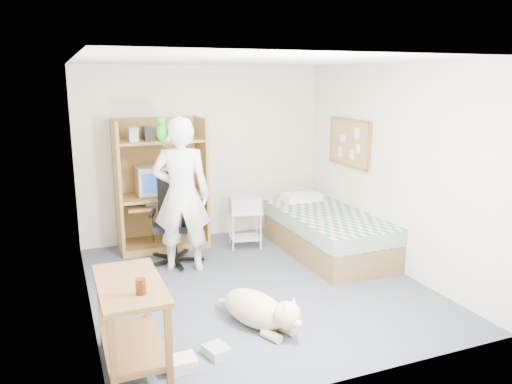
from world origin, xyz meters
The scene contains 21 objects.
floor centered at (0.00, 0.00, 0.00)m, with size 4.00×4.00×0.00m, color #424B59.
wall_back centered at (0.00, 2.00, 1.25)m, with size 3.60×0.02×2.50m, color silver.
wall_right centered at (1.80, 0.00, 1.25)m, with size 0.02×4.00×2.50m, color silver.
wall_left centered at (-1.80, 0.00, 1.25)m, with size 0.02×4.00×2.50m, color silver.
ceiling centered at (0.00, 0.00, 2.50)m, with size 3.60×4.00×0.02m, color white.
computer_hutch centered at (-0.70, 1.74, 0.82)m, with size 1.20×0.63×1.80m.
bed centered at (1.30, 0.62, 0.29)m, with size 1.02×2.02×0.66m.
side_desk centered at (-1.55, -1.20, 0.49)m, with size 0.50×1.00×0.75m.
corkboard centered at (1.77, 0.90, 1.45)m, with size 0.04×0.94×0.66m.
office_chair centered at (-0.67, 1.09, 0.41)m, with size 0.65×0.66×1.14m.
person centered at (-0.64, 0.79, 0.95)m, with size 0.69×0.45×1.89m, color white.
parrot centered at (-0.84, 0.80, 1.73)m, with size 0.14×0.24×0.38m.
dog centered at (-0.34, -0.95, 0.18)m, with size 0.62×1.04×0.41m.
printer_cart centered at (0.37, 1.29, 0.35)m, with size 0.50×0.43×0.53m.
printer centered at (0.37, 1.29, 0.62)m, with size 0.42×0.32×0.18m, color #B2B3AD.
crt_monitor centered at (-0.82, 1.75, 0.96)m, with size 0.40×0.43×0.38m.
keyboard centered at (-0.73, 1.58, 0.67)m, with size 0.45×0.16×0.03m, color beige.
pencil_cup centered at (-0.38, 1.65, 0.82)m, with size 0.08×0.08×0.12m, color gold.
drink_glass centered at (-1.50, -1.45, 0.81)m, with size 0.08×0.08×0.12m, color #421F0A.
floor_box_a centered at (-1.20, -1.37, 0.05)m, with size 0.25×0.20×0.10m, color white.
floor_box_b centered at (-0.86, -1.27, 0.04)m, with size 0.18×0.22×0.08m, color #AEADA9.
Camera 1 is at (-2.00, -4.98, 2.33)m, focal length 35.00 mm.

